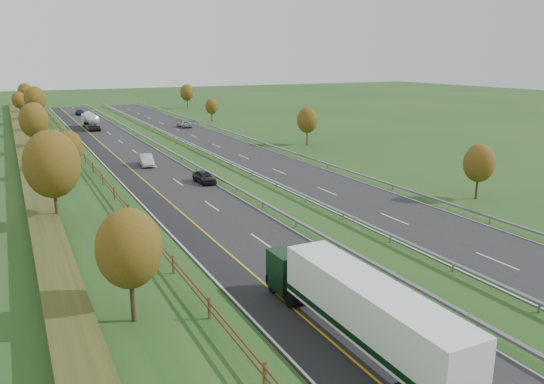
{
  "coord_description": "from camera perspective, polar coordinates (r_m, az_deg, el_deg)",
  "views": [
    {
      "loc": [
        -16.58,
        -14.93,
        14.96
      ],
      "look_at": [
        5.65,
        29.82,
        2.2
      ],
      "focal_mm": 35.0,
      "sensor_mm": 36.0,
      "label": 1
    }
  ],
  "objects": [
    {
      "name": "car_small_far",
      "position": [
        150.51,
        -19.95,
        8.04
      ],
      "size": [
        2.28,
        4.77,
        1.34
      ],
      "primitive_type": "imported",
      "rotation": [
        0.0,
        0.0,
        0.09
      ],
      "color": "#111636",
      "rests_on": "near_carriageway"
    },
    {
      "name": "near_carriageway",
      "position": [
        78.18,
        -13.7,
        2.9
      ],
      "size": [
        10.5,
        200.0,
        0.04
      ],
      "primitive_type": "cube",
      "color": "black",
      "rests_on": "ground"
    },
    {
      "name": "car_dark_near",
      "position": [
        65.1,
        -7.31,
        1.64
      ],
      "size": [
        2.01,
        4.5,
        1.5
      ],
      "primitive_type": "imported",
      "rotation": [
        0.0,
        0.0,
        0.05
      ],
      "color": "black",
      "rests_on": "near_carriageway"
    },
    {
      "name": "car_silver_mid",
      "position": [
        76.98,
        -13.39,
        3.37
      ],
      "size": [
        2.16,
        5.04,
        1.62
      ],
      "primitive_type": "imported",
      "rotation": [
        0.0,
        0.0,
        -0.09
      ],
      "color": "#AEACB1",
      "rests_on": "near_carriageway"
    },
    {
      "name": "lane_markings",
      "position": [
        79.67,
        -9.19,
        3.35
      ],
      "size": [
        26.75,
        200.0,
        0.01
      ],
      "color": "silver",
      "rests_on": "near_carriageway"
    },
    {
      "name": "trees_left",
      "position": [
        72.18,
        -23.25,
        6.34
      ],
      "size": [
        6.64,
        164.3,
        7.66
      ],
      "color": "#2D2116",
      "rests_on": "embankment_left"
    },
    {
      "name": "box_lorry",
      "position": [
        28.56,
        9.17,
        -12.11
      ],
      "size": [
        2.58,
        16.28,
        4.06
      ],
      "color": "black",
      "rests_on": "near_carriageway"
    },
    {
      "name": "trees_far",
      "position": [
        114.5,
        -2.43,
        8.94
      ],
      "size": [
        8.45,
        118.6,
        7.12
      ],
      "color": "#2D2116",
      "rests_on": "ground"
    },
    {
      "name": "far_carriageway",
      "position": [
        83.26,
        -2.56,
        3.97
      ],
      "size": [
        10.5,
        200.0,
        0.04
      ],
      "primitive_type": "cube",
      "color": "black",
      "rests_on": "ground"
    },
    {
      "name": "median_barrier_far",
      "position": [
        81.05,
        -6.26,
        4.04
      ],
      "size": [
        0.32,
        200.0,
        0.71
      ],
      "color": "gray",
      "rests_on": "ground"
    },
    {
      "name": "ground",
      "position": [
        75.62,
        -6.92,
        2.81
      ],
      "size": [
        400.0,
        400.0,
        0.0
      ],
      "primitive_type": "plane",
      "color": "#1F4318",
      "rests_on": "ground"
    },
    {
      "name": "road_tanker",
      "position": [
        120.68,
        -18.93,
        7.33
      ],
      "size": [
        2.4,
        11.22,
        3.46
      ],
      "color": "silver",
      "rests_on": "near_carriageway"
    },
    {
      "name": "hard_shoulder",
      "position": [
        77.47,
        -16.4,
        2.62
      ],
      "size": [
        3.0,
        200.0,
        0.04
      ],
      "primitive_type": "cube",
      "color": "black",
      "rests_on": "ground"
    },
    {
      "name": "outer_barrier_far",
      "position": [
        85.62,
        0.99,
        4.68
      ],
      "size": [
        0.32,
        200.0,
        0.71
      ],
      "color": "gray",
      "rests_on": "ground"
    },
    {
      "name": "embankment_left",
      "position": [
        76.3,
        -23.29,
        2.61
      ],
      "size": [
        12.0,
        200.0,
        2.0
      ],
      "primitive_type": "cube",
      "color": "#1F4318",
      "rests_on": "ground"
    },
    {
      "name": "fence_left",
      "position": [
        75.94,
        -20.01,
        4.19
      ],
      "size": [
        0.12,
        189.06,
        1.2
      ],
      "color": "#422B19",
      "rests_on": "embankment_left"
    },
    {
      "name": "median_barrier_near",
      "position": [
        79.48,
        -9.72,
        3.72
      ],
      "size": [
        0.32,
        200.0,
        0.71
      ],
      "color": "gray",
      "rests_on": "ground"
    },
    {
      "name": "car_oncoming",
      "position": [
        118.23,
        -9.44,
        7.22
      ],
      "size": [
        2.37,
        5.03,
        1.39
      ],
      "primitive_type": "imported",
      "rotation": [
        0.0,
        0.0,
        3.13
      ],
      "color": "#9E9FA3",
      "rests_on": "far_carriageway"
    },
    {
      "name": "hedge_left",
      "position": [
        75.96,
        -24.9,
        3.59
      ],
      "size": [
        2.2,
        180.0,
        1.1
      ],
      "primitive_type": "cube",
      "color": "#303B18",
      "rests_on": "embankment_left"
    }
  ]
}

